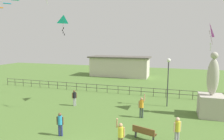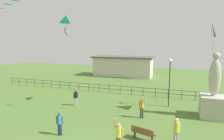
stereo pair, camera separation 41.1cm
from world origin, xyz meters
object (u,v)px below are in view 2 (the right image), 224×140
at_px(person_3, 119,135).
at_px(kite_3, 211,31).
at_px(statue_monument, 213,99).
at_px(person_5, 60,122).
at_px(lamppost, 170,72).
at_px(person_0, 76,97).
at_px(park_bench, 143,133).
at_px(kite_8, 66,21).
at_px(person_2, 142,106).
at_px(person_1, 176,130).

relative_size(person_3, kite_3, 0.87).
height_order(statue_monument, person_5, statue_monument).
bearing_deg(statue_monument, person_5, -145.84).
bearing_deg(lamppost, person_5, -127.63).
distance_m(person_0, person_5, 6.17).
relative_size(lamppost, park_bench, 2.96).
bearing_deg(person_5, statue_monument, 34.16).
bearing_deg(kite_8, statue_monument, -5.77).
relative_size(statue_monument, person_2, 2.67).
distance_m(person_1, person_3, 3.43).
bearing_deg(person_0, park_bench, -32.53).
distance_m(statue_monument, park_bench, 7.35).
distance_m(person_1, person_2, 4.52).
xyz_separation_m(lamppost, park_bench, (-1.14, -7.18, -2.86)).
xyz_separation_m(statue_monument, person_2, (-5.37, -2.02, -0.54)).
height_order(person_5, kite_3, kite_3).
bearing_deg(person_3, kite_8, 134.50).
height_order(person_1, person_5, person_1).
bearing_deg(person_3, park_bench, 57.52).
bearing_deg(kite_3, park_bench, -124.45).
xyz_separation_m(lamppost, kite_8, (-10.78, -0.15, 5.02)).
distance_m(kite_3, kite_8, 13.96).
bearing_deg(kite_3, person_0, -172.71).
xyz_separation_m(person_3, person_5, (-4.19, 0.55, -0.06)).
bearing_deg(park_bench, person_2, 101.54).
bearing_deg(statue_monument, person_1, -115.43).
distance_m(person_0, kite_8, 8.15).
bearing_deg(person_5, kite_8, 118.17).
distance_m(park_bench, person_2, 3.69).
distance_m(park_bench, person_0, 8.72).
bearing_deg(person_2, kite_3, 27.56).
bearing_deg(park_bench, person_5, -167.92).
xyz_separation_m(person_3, kite_3, (5.30, 7.84, 6.01)).
relative_size(kite_3, kite_8, 1.08).
distance_m(person_2, kite_8, 12.05).
xyz_separation_m(park_bench, kite_3, (4.23, 6.16, 6.51)).
relative_size(person_0, kite_8, 0.75).
xyz_separation_m(park_bench, person_2, (-0.73, 3.57, 0.53)).
bearing_deg(person_3, statue_monument, 51.86).
distance_m(person_5, kite_3, 13.42).
xyz_separation_m(park_bench, kite_8, (-9.64, 7.04, 7.88)).
bearing_deg(park_bench, lamppost, 80.96).
distance_m(park_bench, kite_3, 9.91).
bearing_deg(kite_8, kite_3, -3.61).
bearing_deg(lamppost, kite_3, -18.28).
distance_m(person_1, person_5, 7.29).
xyz_separation_m(person_2, kite_8, (-8.91, 3.46, 7.35)).
distance_m(person_3, person_5, 4.23).
relative_size(lamppost, person_3, 2.39).
relative_size(person_0, person_5, 0.99).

